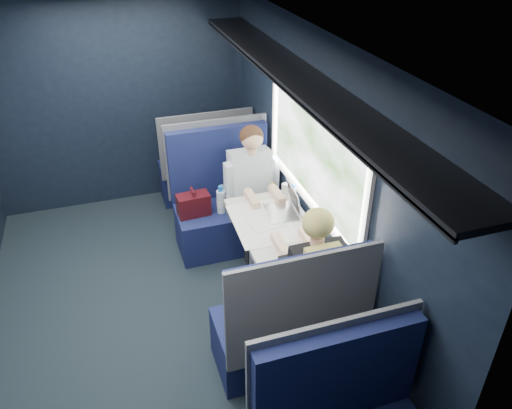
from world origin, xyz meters
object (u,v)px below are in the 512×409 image
object	(u,v)px
seat_row_front	(204,167)
cup	(285,188)
bottle_small	(293,195)
seat_bay_near	(224,207)
table	(271,230)
woman	(311,274)
laptop	(287,206)
seat_bay_far	(286,328)
man	(253,185)

from	to	relation	value
seat_row_front	cup	xyz separation A→B (m)	(0.48, -1.36, 0.38)
bottle_small	cup	distance (m)	0.20
seat_bay_near	seat_row_front	xyz separation A→B (m)	(0.01, 0.93, -0.01)
table	woman	bearing A→B (deg)	-84.55
laptop	cup	world-z (taller)	laptop
seat_bay_near	cup	distance (m)	0.75
seat_bay_far	cup	xyz separation A→B (m)	(0.48, 1.31, 0.37)
bottle_small	man	bearing A→B (deg)	116.95
seat_bay_far	woman	xyz separation A→B (m)	(0.25, 0.17, 0.31)
man	bottle_small	xyz separation A→B (m)	(0.23, -0.45, 0.11)
table	woman	distance (m)	0.71
bottle_small	cup	xyz separation A→B (m)	(0.00, 0.19, -0.04)
woman	laptop	xyz separation A→B (m)	(0.12, 0.82, 0.08)
seat_bay_near	man	bearing A→B (deg)	-33.42
woman	seat_row_front	bearing A→B (deg)	95.70
table	seat_bay_far	size ratio (longest dim) A/B	0.79
woman	table	bearing A→B (deg)	95.45
seat_bay_far	cup	distance (m)	1.45
seat_row_front	man	bearing A→B (deg)	-77.17
woman	bottle_small	xyz separation A→B (m)	(0.23, 0.95, 0.10)
cup	seat_bay_near	bearing A→B (deg)	138.73
seat_row_front	man	size ratio (longest dim) A/B	0.88
seat_row_front	bottle_small	xyz separation A→B (m)	(0.48, -1.55, 0.42)
table	seat_row_front	world-z (taller)	seat_row_front
seat_bay_far	laptop	distance (m)	1.13
laptop	seat_bay_far	bearing A→B (deg)	-110.59
table	man	world-z (taller)	man
seat_bay_far	laptop	xyz separation A→B (m)	(0.37, 0.99, 0.39)
man	bottle_small	distance (m)	0.52
man	seat_row_front	bearing A→B (deg)	102.83
seat_bay_near	cup	bearing A→B (deg)	-41.27
table	woman	world-z (taller)	woman
woman	cup	distance (m)	1.17
woman	cup	world-z (taller)	woman
woman	bottle_small	size ratio (longest dim) A/B	6.82
laptop	seat_row_front	bearing A→B (deg)	102.49
laptop	cup	size ratio (longest dim) A/B	3.89
seat_row_front	man	xyz separation A→B (m)	(0.25, -1.10, 0.31)
seat_bay_far	cup	bearing A→B (deg)	69.95
seat_row_front	cup	size ratio (longest dim) A/B	12.81
woman	man	bearing A→B (deg)	90.00
table	seat_row_front	size ratio (longest dim) A/B	0.86
laptop	bottle_small	xyz separation A→B (m)	(0.11, 0.13, 0.02)
bottle_small	woman	bearing A→B (deg)	-103.56
table	cup	distance (m)	0.54
seat_bay_far	bottle_small	size ratio (longest dim) A/B	6.50
seat_bay_far	laptop	world-z (taller)	seat_bay_far
seat_bay_near	laptop	size ratio (longest dim) A/B	3.58
seat_row_front	laptop	distance (m)	1.77
seat_bay_near	seat_bay_far	world-z (taller)	same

